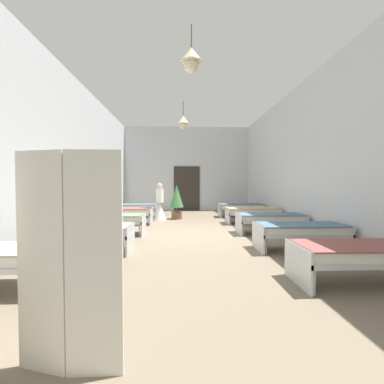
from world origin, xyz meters
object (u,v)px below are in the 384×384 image
Objects in this scene: bed_left_row_0 at (35,257)px; bed_left_row_4 at (135,207)px; nurse_near_aisle at (160,207)px; bed_right_row_2 at (270,218)px; bed_left_row_2 at (111,219)px; bed_right_row_3 at (252,211)px; potted_plant at (177,199)px; bed_right_row_4 at (241,207)px; bed_right_row_1 at (300,230)px; bed_right_row_0 at (361,254)px; bed_left_row_3 at (125,212)px; privacy_screen at (38,264)px; bed_left_row_1 at (86,232)px.

bed_left_row_0 is 7.60m from bed_left_row_4.
nurse_near_aisle is at bearing -36.67° from bed_left_row_4.
bed_left_row_2 is at bearing 180.00° from bed_right_row_2.
potted_plant is (-2.80, 1.33, 0.38)m from bed_right_row_3.
bed_right_row_4 is (0.00, 1.90, 0.00)m from bed_right_row_3.
bed_right_row_3 is at bearing 90.00° from bed_right_row_1.
nurse_near_aisle reaches higher than bed_right_row_3.
bed_right_row_0 is at bearing -58.72° from bed_left_row_4.
bed_left_row_3 is 7.42m from privacy_screen.
bed_right_row_2 is at bearing -39.46° from bed_left_row_4.
potted_plant is at bearing 75.48° from bed_left_row_0.
bed_left_row_2 is 5.98m from bed_right_row_4.
bed_right_row_2 is at bearing 22.37° from bed_left_row_1.
bed_left_row_1 is at bearing -90.00° from bed_left_row_4.
bed_right_row_4 is at bearing 39.46° from bed_left_row_2.
bed_left_row_3 is (0.00, 5.70, 0.00)m from bed_left_row_0.
privacy_screen is (0.95, -9.25, 0.41)m from bed_left_row_4.
privacy_screen is at bearing -111.33° from nurse_near_aisle.
bed_left_row_4 is (-4.62, 5.70, 0.00)m from bed_right_row_1.
bed_left_row_4 is 1.44m from nurse_near_aisle.
bed_left_row_4 is 1.36× the size of potted_plant.
bed_right_row_2 is at bearing -90.00° from bed_right_row_3.
bed_right_row_2 is (0.00, 3.80, 0.00)m from bed_right_row_0.
nurse_near_aisle is (-3.46, 2.94, 0.09)m from bed_right_row_2.
bed_left_row_2 is 1.00× the size of bed_right_row_2.
potted_plant reaches higher than bed_right_row_1.
bed_right_row_0 and bed_right_row_4 have the same top height.
nurse_near_aisle reaches higher than potted_plant.
bed_left_row_1 is 1.00× the size of bed_left_row_2.
bed_left_row_1 is 3.70m from privacy_screen.
nurse_near_aisle reaches higher than bed_right_row_1.
bed_right_row_1 is at bearing 0.00° from bed_left_row_1.
nurse_near_aisle is (1.15, 4.84, 0.09)m from bed_left_row_1.
bed_right_row_3 is at bearing -90.00° from bed_right_row_4.
bed_right_row_2 is 1.00× the size of bed_left_row_4.
potted_plant is 8.72m from privacy_screen.
bed_right_row_1 is 5.85m from potted_plant.
bed_left_row_0 and bed_left_row_1 have the same top height.
bed_left_row_3 is at bearing -90.00° from bed_left_row_4.
bed_left_row_1 is at bearing -123.35° from nurse_near_aisle.
bed_left_row_0 is at bearing 136.43° from privacy_screen.
bed_left_row_4 is (-4.62, 3.80, 0.00)m from bed_right_row_2.
bed_left_row_1 is at bearing -157.63° from bed_right_row_2.
privacy_screen reaches higher than bed_right_row_0.
nurse_near_aisle reaches higher than bed_left_row_3.
privacy_screen reaches higher than bed_left_row_0.
potted_plant reaches higher than bed_right_row_0.
bed_left_row_1 is at bearing -140.54° from bed_right_row_3.
bed_right_row_1 and bed_right_row_3 have the same top height.
bed_left_row_0 is 1.00× the size of bed_right_row_0.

